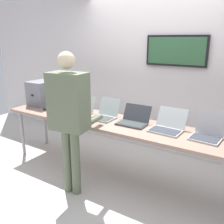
{
  "coord_description": "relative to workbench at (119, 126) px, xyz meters",
  "views": [
    {
      "loc": [
        1.59,
        -2.68,
        1.86
      ],
      "look_at": [
        -0.12,
        0.03,
        0.91
      ],
      "focal_mm": 39.85,
      "sensor_mm": 36.0,
      "label": 1
    }
  ],
  "objects": [
    {
      "name": "equipment_box",
      "position": [
        -1.56,
        0.11,
        0.25
      ],
      "size": [
        0.35,
        0.39,
        0.39
      ],
      "color": "slate",
      "rests_on": "workbench"
    },
    {
      "name": "laptop_station_0",
      "position": [
        -1.13,
        0.06,
        0.11
      ],
      "size": [
        0.36,
        0.37,
        0.26
      ],
      "color": "#212628",
      "rests_on": "workbench"
    },
    {
      "name": "workbench",
      "position": [
        0.0,
        0.0,
        0.0
      ],
      "size": [
        3.58,
        0.7,
        0.8
      ],
      "color": "#8D6E5E",
      "rests_on": "ground"
    },
    {
      "name": "laptop_station_5",
      "position": [
        1.11,
        0.07,
        0.11
      ],
      "size": [
        0.34,
        0.35,
        0.27
      ],
      "color": "#B2B3B6",
      "rests_on": "workbench"
    },
    {
      "name": "laptop_station_3",
      "position": [
        0.19,
        0.06,
        0.1
      ],
      "size": [
        0.38,
        0.34,
        0.22
      ],
      "color": "#373A41",
      "rests_on": "workbench"
    },
    {
      "name": "ground",
      "position": [
        0.0,
        0.0,
        -0.77
      ],
      "size": [
        8.0,
        8.0,
        0.04
      ],
      "primitive_type": "cube",
      "color": "beige"
    },
    {
      "name": "paper_sheet",
      "position": [
        -0.58,
        -0.17,
        0.05
      ],
      "size": [
        0.25,
        0.32,
        0.0
      ],
      "color": "white",
      "rests_on": "workbench"
    },
    {
      "name": "laptop_station_1",
      "position": [
        -0.7,
        0.08,
        0.1
      ],
      "size": [
        0.37,
        0.36,
        0.24
      ],
      "color": "#B0B4B3",
      "rests_on": "workbench"
    },
    {
      "name": "laptop_station_4",
      "position": [
        0.65,
        0.07,
        0.1
      ],
      "size": [
        0.39,
        0.41,
        0.24
      ],
      "color": "#ADB2B2",
      "rests_on": "workbench"
    },
    {
      "name": "person",
      "position": [
        -0.3,
        -0.62,
        0.3
      ],
      "size": [
        0.48,
        0.62,
        1.73
      ],
      "color": "#5D6850",
      "rests_on": "ground"
    },
    {
      "name": "laptop_station_2",
      "position": [
        -0.26,
        0.07,
        0.11
      ],
      "size": [
        0.32,
        0.38,
        0.26
      ],
      "color": "#AAB6B5",
      "rests_on": "workbench"
    },
    {
      "name": "back_wall",
      "position": [
        0.01,
        1.13,
        0.58
      ],
      "size": [
        8.0,
        0.11,
        2.65
      ],
      "color": "silver",
      "rests_on": "ground"
    }
  ]
}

